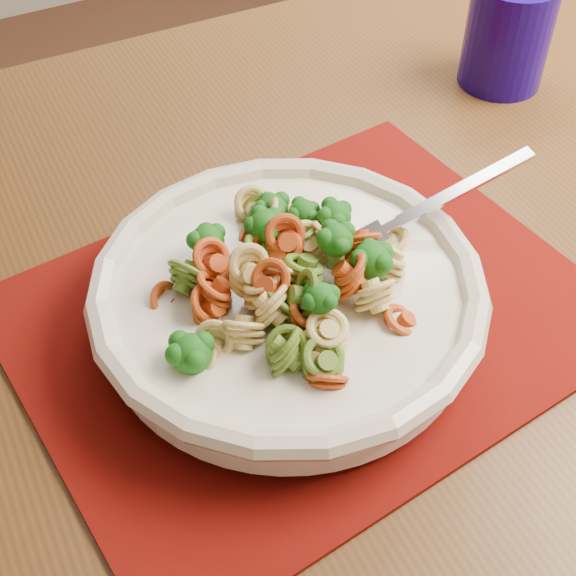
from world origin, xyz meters
name	(u,v)px	position (x,y,z in m)	size (l,w,h in m)	color
dining_table	(287,375)	(-0.70, -0.09, 0.66)	(1.29, 0.84, 0.78)	#4E3015
placemat	(307,315)	(-0.70, -0.13, 0.78)	(0.41, 0.32, 0.00)	#5F0D04
pasta_bowl	(288,296)	(-0.72, -0.14, 0.81)	(0.28, 0.28, 0.05)	beige
pasta_broccoli_heap	(288,282)	(-0.72, -0.14, 0.83)	(0.24, 0.24, 0.06)	tan
fork	(369,238)	(-0.65, -0.12, 0.83)	(0.19, 0.02, 0.01)	silver
tumbler	(508,34)	(-0.37, 0.06, 0.83)	(0.08, 0.08, 0.10)	#14056A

